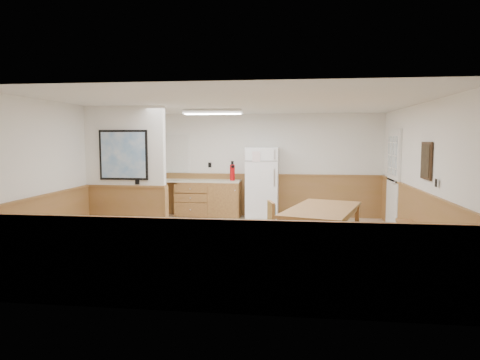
# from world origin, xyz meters

# --- Properties ---
(ground) EXTENTS (6.00, 6.00, 0.00)m
(ground) POSITION_xyz_m (0.00, 0.00, 0.00)
(ground) COLOR beige
(ground) RESTS_ON ground
(ceiling) EXTENTS (6.00, 6.00, 0.02)m
(ceiling) POSITION_xyz_m (0.00, 0.00, 2.50)
(ceiling) COLOR white
(ceiling) RESTS_ON back_wall
(back_wall) EXTENTS (6.00, 0.02, 2.50)m
(back_wall) POSITION_xyz_m (0.00, 3.00, 1.25)
(back_wall) COLOR white
(back_wall) RESTS_ON ground
(right_wall) EXTENTS (0.02, 6.00, 2.50)m
(right_wall) POSITION_xyz_m (3.00, 0.00, 1.25)
(right_wall) COLOR white
(right_wall) RESTS_ON ground
(left_wall) EXTENTS (0.02, 6.00, 2.50)m
(left_wall) POSITION_xyz_m (-3.00, 0.00, 1.25)
(left_wall) COLOR white
(left_wall) RESTS_ON ground
(wainscot_back) EXTENTS (6.00, 0.04, 1.00)m
(wainscot_back) POSITION_xyz_m (0.00, 2.98, 0.50)
(wainscot_back) COLOR #99683D
(wainscot_back) RESTS_ON ground
(wainscot_right) EXTENTS (0.04, 6.00, 1.00)m
(wainscot_right) POSITION_xyz_m (2.98, 0.00, 0.50)
(wainscot_right) COLOR #99683D
(wainscot_right) RESTS_ON ground
(wainscot_left) EXTENTS (0.04, 6.00, 1.00)m
(wainscot_left) POSITION_xyz_m (-2.98, 0.00, 0.50)
(wainscot_left) COLOR #99683D
(wainscot_left) RESTS_ON ground
(partition_wall) EXTENTS (1.50, 0.20, 2.50)m
(partition_wall) POSITION_xyz_m (-2.25, 0.19, 1.23)
(partition_wall) COLOR white
(partition_wall) RESTS_ON ground
(kitchen_counter) EXTENTS (2.20, 0.61, 1.00)m
(kitchen_counter) POSITION_xyz_m (-1.21, 2.68, 0.46)
(kitchen_counter) COLOR olive
(kitchen_counter) RESTS_ON ground
(exterior_door) EXTENTS (0.07, 1.02, 2.15)m
(exterior_door) POSITION_xyz_m (2.96, 1.90, 1.05)
(exterior_door) COLOR white
(exterior_door) RESTS_ON ground
(kitchen_window) EXTENTS (0.80, 0.04, 1.00)m
(kitchen_window) POSITION_xyz_m (-2.10, 2.98, 1.55)
(kitchen_window) COLOR white
(kitchen_window) RESTS_ON back_wall
(wall_painting) EXTENTS (0.04, 0.50, 0.60)m
(wall_painting) POSITION_xyz_m (2.97, -0.30, 1.55)
(wall_painting) COLOR #362415
(wall_painting) RESTS_ON right_wall
(fluorescent_fixture) EXTENTS (1.20, 0.30, 0.09)m
(fluorescent_fixture) POSITION_xyz_m (-0.80, 1.30, 2.45)
(fluorescent_fixture) COLOR white
(fluorescent_fixture) RESTS_ON ceiling
(refrigerator) EXTENTS (0.76, 0.72, 1.70)m
(refrigerator) POSITION_xyz_m (0.14, 2.63, 0.85)
(refrigerator) COLOR white
(refrigerator) RESTS_ON ground
(dining_table) EXTENTS (1.52, 2.19, 0.75)m
(dining_table) POSITION_xyz_m (1.35, -0.28, 0.66)
(dining_table) COLOR #9B5D39
(dining_table) RESTS_ON ground
(dining_bench) EXTENTS (0.63, 1.76, 0.45)m
(dining_bench) POSITION_xyz_m (2.79, -0.31, 0.35)
(dining_bench) COLOR #9B5D39
(dining_bench) RESTS_ON ground
(dining_chair) EXTENTS (0.65, 0.52, 0.85)m
(dining_chair) POSITION_xyz_m (0.59, -0.32, 0.50)
(dining_chair) COLOR #9B5D39
(dining_chair) RESTS_ON ground
(fire_extinguisher) EXTENTS (0.14, 0.14, 0.47)m
(fire_extinguisher) POSITION_xyz_m (-0.59, 2.66, 1.11)
(fire_extinguisher) COLOR #B9090D
(fire_extinguisher) RESTS_ON kitchen_counter
(soap_bottle) EXTENTS (0.09, 0.09, 0.25)m
(soap_bottle) POSITION_xyz_m (-2.32, 2.66, 1.02)
(soap_bottle) COLOR #1A9238
(soap_bottle) RESTS_ON kitchen_counter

